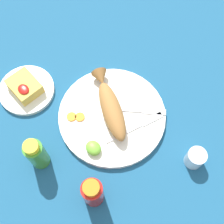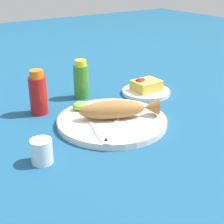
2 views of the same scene
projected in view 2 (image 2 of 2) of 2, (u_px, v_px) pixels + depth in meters
The scene contains 13 objects.
ground_plane at pixel (112, 124), 1.00m from camera, with size 4.00×4.00×0.00m, color navy.
main_plate at pixel (112, 121), 0.99m from camera, with size 0.32×0.32×0.02m, color silver.
fried_fish at pixel (118, 109), 0.98m from camera, with size 0.23×0.14×0.05m.
fork_near at pixel (113, 130), 0.91m from camera, with size 0.14×0.14×0.00m.
fork_far at pixel (95, 129), 0.92m from camera, with size 0.06×0.18×0.00m.
carrot_slice_near at pixel (115, 102), 1.10m from camera, with size 0.03×0.03×0.00m, color orange.
carrot_slice_mid at pixel (113, 105), 1.07m from camera, with size 0.03×0.03×0.00m, color orange.
lime_wedge_main at pixel (80, 106), 1.04m from camera, with size 0.05×0.04×0.03m, color #6BB233.
hot_sauce_bottle_red at pixel (38, 94), 1.04m from camera, with size 0.05×0.05×0.14m.
hot_sauce_bottle_green at pixel (81, 80), 1.17m from camera, with size 0.05×0.05×0.13m.
salt_cup at pixel (42, 153), 0.79m from camera, with size 0.05×0.05×0.06m.
side_plate_fries at pixel (146, 92), 1.22m from camera, with size 0.17×0.17×0.01m, color silver.
fries_pile at pixel (146, 85), 1.21m from camera, with size 0.09×0.08×0.04m.
Camera 2 is at (0.51, 0.74, 0.43)m, focal length 55.00 mm.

